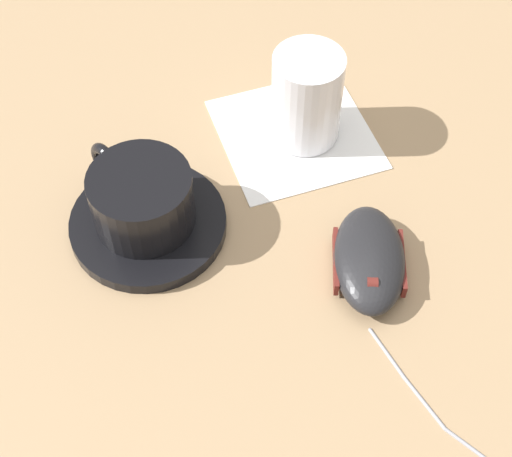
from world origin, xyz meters
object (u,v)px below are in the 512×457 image
object	(u,v)px
saucer	(148,224)
coffee_cup	(141,198)
computer_mouse	(369,259)
drinking_glass	(307,97)

from	to	relation	value
saucer	coffee_cup	distance (m)	0.03
saucer	computer_mouse	world-z (taller)	computer_mouse
saucer	drinking_glass	size ratio (longest dim) A/B	1.49
coffee_cup	drinking_glass	distance (m)	0.19
computer_mouse	drinking_glass	xyz separation A→B (m)	(0.17, 0.01, 0.03)
coffee_cup	drinking_glass	world-z (taller)	drinking_glass
saucer	coffee_cup	size ratio (longest dim) A/B	1.27
saucer	computer_mouse	distance (m)	0.20
saucer	computer_mouse	xyz separation A→B (m)	(-0.09, -0.18, 0.01)
coffee_cup	drinking_glass	bearing A→B (deg)	-67.25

